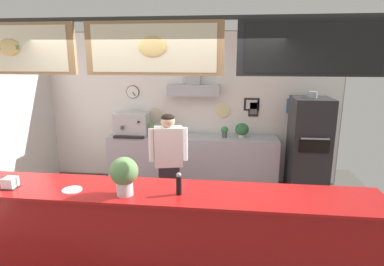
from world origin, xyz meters
TOP-DOWN VIEW (x-y plane):
  - ground_plane at (0.00, 0.00)m, footprint 6.58×6.58m
  - back_wall_assembly at (0.00, 2.32)m, footprint 5.49×2.89m
  - service_counter at (0.00, -0.44)m, footprint 4.60×0.68m
  - back_prep_counter at (0.11, 2.11)m, footprint 3.02×0.57m
  - pizza_oven at (2.07, 1.86)m, footprint 0.60×0.72m
  - shop_worker at (-0.10, 0.88)m, footprint 0.54×0.31m
  - espresso_machine at (-0.99, 2.08)m, footprint 0.60×0.48m
  - potted_rosemary at (0.68, 2.08)m, footprint 0.13×0.13m
  - potted_basil at (0.98, 2.14)m, footprint 0.24×0.24m
  - potted_thyme at (-0.35, 2.11)m, footprint 0.19×0.19m
  - potted_sage at (-0.68, 2.11)m, footprint 0.20×0.20m
  - condiment_plate at (-0.83, -0.54)m, footprint 0.20×0.20m
  - pepper_grinder at (0.27, -0.51)m, footprint 0.06×0.06m
  - napkin_holder at (-1.50, -0.55)m, footprint 0.15×0.15m
  - basil_vase at (-0.25, -0.58)m, footprint 0.28×0.28m

SIDE VIEW (x-z plane):
  - ground_plane at x=0.00m, z-range 0.00..0.00m
  - back_prep_counter at x=0.11m, z-range -0.01..0.93m
  - service_counter at x=0.00m, z-range 0.00..1.00m
  - shop_worker at x=-0.10m, z-range 0.06..1.62m
  - pizza_oven at x=2.07m, z-range -0.05..1.74m
  - condiment_plate at x=-0.83m, z-range 1.00..1.02m
  - potted_rosemary at x=0.68m, z-range 0.95..1.16m
  - napkin_holder at x=-1.50m, z-range 0.99..1.12m
  - potted_thyme at x=-0.35m, z-range 0.95..1.17m
  - potted_sage at x=-0.68m, z-range 0.95..1.18m
  - potted_basil at x=0.98m, z-range 0.95..1.20m
  - pepper_grinder at x=0.27m, z-range 1.00..1.23m
  - espresso_machine at x=-0.99m, z-range 0.93..1.34m
  - basil_vase at x=-0.25m, z-range 1.02..1.41m
  - back_wall_assembly at x=0.00m, z-range 0.09..2.87m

